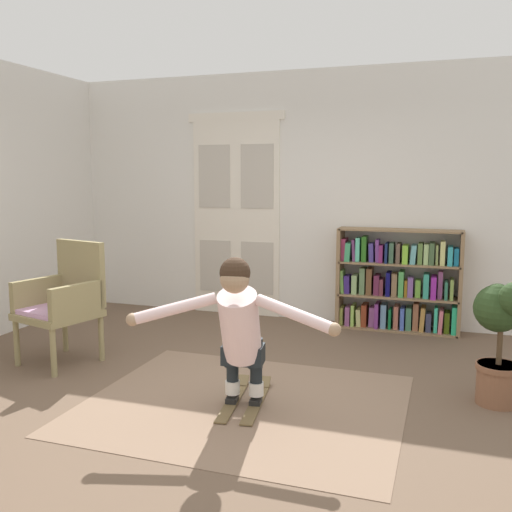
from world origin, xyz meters
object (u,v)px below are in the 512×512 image
wicker_chair (65,299)px  person_skier (239,323)px  bookshelf (398,284)px  skis_pair (245,399)px  potted_plant (501,329)px

wicker_chair → person_skier: 2.01m
bookshelf → skis_pair: size_ratio=1.58×
wicker_chair → potted_plant: size_ratio=1.16×
bookshelf → person_skier: bearing=-108.1°
person_skier → skis_pair: bearing=98.1°
bookshelf → potted_plant: 2.08m
skis_pair → person_skier: bearing=-81.9°
potted_plant → person_skier: (-1.77, -0.79, 0.09)m
bookshelf → person_skier: (-0.87, -2.66, 0.15)m
wicker_chair → bookshelf: bearing=36.7°
wicker_chair → person_skier: person_skier is taller
wicker_chair → potted_plant: wicker_chair is taller
skis_pair → person_skier: person_skier is taller
bookshelf → wicker_chair: size_ratio=1.21×
skis_pair → person_skier: size_ratio=0.58×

